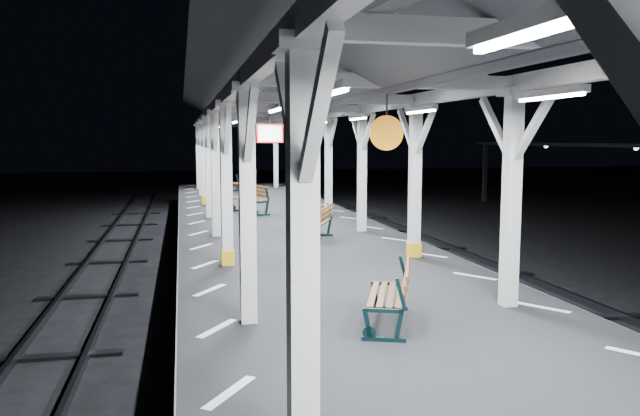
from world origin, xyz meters
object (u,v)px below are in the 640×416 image
object	(u,v)px
bench_mid	(319,222)
bench_far	(252,199)
bench_extra	(241,183)
bench_near	(394,293)

from	to	relation	value
bench_mid	bench_far	size ratio (longest dim) A/B	0.93
bench_mid	bench_extra	xyz separation A→B (m)	(-0.58, 14.85, -0.03)
bench_near	bench_far	bearing A→B (deg)	113.31
bench_near	bench_far	xyz separation A→B (m)	(-0.46, 13.41, 0.06)
bench_mid	bench_extra	size ratio (longest dim) A/B	1.06
bench_extra	bench_near	bearing A→B (deg)	-105.10
bench_mid	bench_far	xyz separation A→B (m)	(-0.99, 6.23, 0.03)
bench_near	bench_mid	distance (m)	7.19
bench_near	bench_extra	distance (m)	22.02
bench_far	bench_extra	size ratio (longest dim) A/B	1.14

